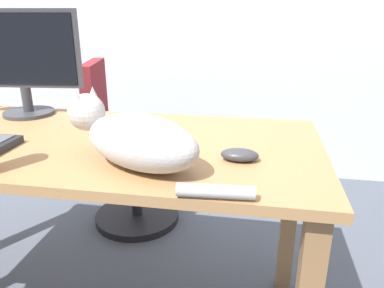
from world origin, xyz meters
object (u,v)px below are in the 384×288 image
(office_chair, at_px, (125,157))
(monitor, at_px, (21,59))
(cat, at_px, (135,138))
(computer_mouse, at_px, (240,155))

(office_chair, height_order, monitor, monitor)
(cat, bearing_deg, monitor, 144.16)
(office_chair, distance_m, computer_mouse, 1.13)
(office_chair, relative_size, cat, 1.64)
(monitor, bearing_deg, office_chair, 65.14)
(office_chair, distance_m, cat, 1.09)
(monitor, xyz_separation_m, cat, (0.60, -0.44, -0.15))
(monitor, height_order, computer_mouse, monitor)
(office_chair, relative_size, monitor, 1.91)
(monitor, distance_m, cat, 0.76)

